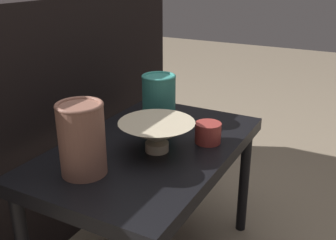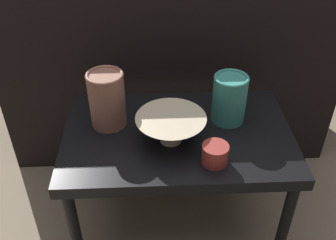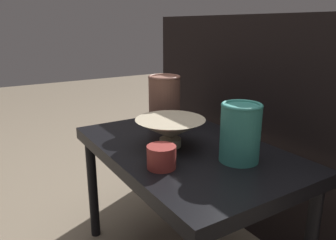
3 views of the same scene
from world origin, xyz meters
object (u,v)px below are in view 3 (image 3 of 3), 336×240
at_px(bowl, 170,129).
at_px(vase_colorful_right, 240,132).
at_px(vase_textured_left, 164,100).
at_px(cup, 161,157).

distance_m(bowl, vase_colorful_right, 0.22).
relative_size(vase_textured_left, vase_colorful_right, 1.14).
bearing_deg(vase_textured_left, bowl, -26.58).
xyz_separation_m(vase_textured_left, vase_colorful_right, (0.39, 0.00, -0.01)).
relative_size(vase_textured_left, cup, 2.41).
relative_size(bowl, vase_colorful_right, 1.31).
bearing_deg(bowl, vase_textured_left, 153.42).
height_order(bowl, cup, bowl).
xyz_separation_m(vase_textured_left, cup, (0.32, -0.20, -0.07)).
bearing_deg(bowl, cup, -40.63).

